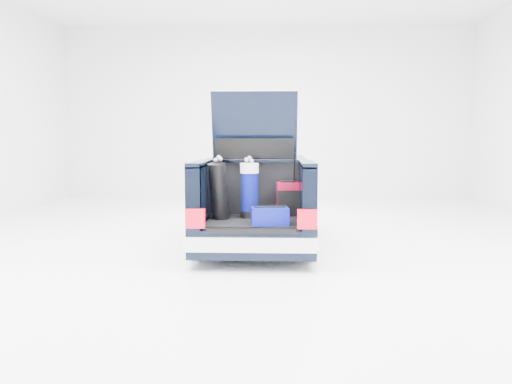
{
  "coord_description": "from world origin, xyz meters",
  "views": [
    {
      "loc": [
        0.35,
        -9.2,
        1.82
      ],
      "look_at": [
        0.0,
        -0.5,
        0.9
      ],
      "focal_mm": 38.0,
      "sensor_mm": 36.0,
      "label": 1
    }
  ],
  "objects_px": {
    "car": "(257,201)",
    "blue_golf_bag": "(249,190)",
    "black_golf_bag": "(219,191)",
    "blue_duffel": "(270,216)",
    "red_suitcase": "(288,199)"
  },
  "relations": [
    {
      "from": "blue_duffel",
      "to": "car",
      "type": "bearing_deg",
      "value": 89.69
    },
    {
      "from": "car",
      "to": "black_golf_bag",
      "type": "distance_m",
      "value": 1.68
    },
    {
      "from": "red_suitcase",
      "to": "blue_duffel",
      "type": "height_order",
      "value": "red_suitcase"
    },
    {
      "from": "car",
      "to": "blue_golf_bag",
      "type": "distance_m",
      "value": 1.42
    },
    {
      "from": "red_suitcase",
      "to": "blue_golf_bag",
      "type": "bearing_deg",
      "value": -167.09
    },
    {
      "from": "car",
      "to": "blue_golf_bag",
      "type": "bearing_deg",
      "value": -92.71
    },
    {
      "from": "car",
      "to": "blue_duffel",
      "type": "relative_size",
      "value": 8.69
    },
    {
      "from": "blue_golf_bag",
      "to": "blue_duffel",
      "type": "bearing_deg",
      "value": -87.14
    },
    {
      "from": "black_golf_bag",
      "to": "blue_golf_bag",
      "type": "distance_m",
      "value": 0.47
    },
    {
      "from": "red_suitcase",
      "to": "blue_duffel",
      "type": "xyz_separation_m",
      "value": [
        -0.26,
        -0.81,
        -0.13
      ]
    },
    {
      "from": "black_golf_bag",
      "to": "blue_golf_bag",
      "type": "relative_size",
      "value": 1.01
    },
    {
      "from": "car",
      "to": "black_golf_bag",
      "type": "xyz_separation_m",
      "value": [
        -0.5,
        -1.57,
        0.34
      ]
    },
    {
      "from": "car",
      "to": "blue_golf_bag",
      "type": "height_order",
      "value": "car"
    },
    {
      "from": "red_suitcase",
      "to": "blue_golf_bag",
      "type": "height_order",
      "value": "blue_golf_bag"
    },
    {
      "from": "car",
      "to": "red_suitcase",
      "type": "height_order",
      "value": "car"
    }
  ]
}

